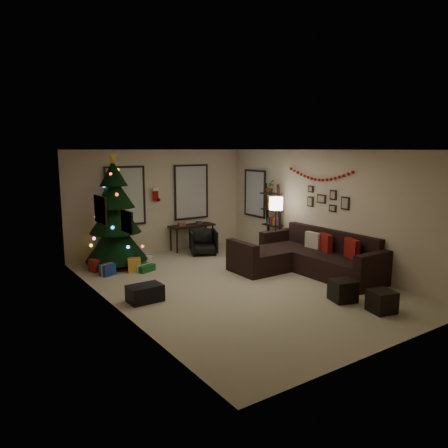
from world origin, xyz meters
The scene contains 29 objects.
floor centered at (0.00, 0.00, 0.00)m, with size 7.00×7.00×0.00m, color #B8AD8B.
ceiling centered at (0.00, 0.00, 2.70)m, with size 7.00×7.00×0.00m, color white.
wall_back centered at (0.00, 3.50, 1.35)m, with size 5.00×5.00×0.00m, color beige.
wall_front centered at (0.00, -3.50, 1.35)m, with size 5.00×5.00×0.00m, color beige.
wall_left centered at (-2.50, 0.00, 1.35)m, with size 7.00×7.00×0.00m, color beige.
wall_right centered at (2.50, 0.00, 1.35)m, with size 7.00×7.00×0.00m, color beige.
window_back_left centered at (-0.95, 3.47, 1.55)m, with size 1.05×0.06×1.50m.
window_back_right centered at (0.95, 3.47, 1.55)m, with size 1.05×0.06×1.50m.
window_right_wall centered at (2.47, 2.55, 1.50)m, with size 0.06×0.90×1.30m.
christmas_tree centered at (-1.48, 2.78, 1.11)m, with size 1.44×1.44×2.68m.
presents centered at (-1.49, 2.24, 0.12)m, with size 1.50×1.00×0.30m.
sofa centered at (1.81, -0.12, 0.30)m, with size 2.10×3.04×0.92m.
pillow_red_a centered at (2.21, -1.06, 0.64)m, with size 0.12×0.45×0.45m, color maroon.
pillow_red_b centered at (2.21, -0.34, 0.64)m, with size 0.11×0.43×0.43m, color maroon.
pillow_cream centered at (2.21, 0.06, 0.63)m, with size 0.11×0.40×0.40m, color beige.
ottoman_near centered at (1.02, -1.87, 0.19)m, with size 0.41×0.41×0.39m, color black.
ottoman_far centered at (1.14, -2.60, 0.18)m, with size 0.39×0.39×0.37m, color black.
desk centered at (0.82, 3.22, 0.60)m, with size 1.26×0.45×0.68m.
desk_chair centered at (0.79, 2.57, 0.32)m, with size 0.63×0.59×0.65m, color black.
bookshelf centered at (2.30, 1.58, 0.89)m, with size 0.30×0.54×1.85m.
potted_plant centered at (2.30, 1.77, 1.79)m, with size 0.41×0.35×0.45m, color #4C4C4C.
floor_lamp centered at (1.95, 1.07, 1.31)m, with size 0.33×0.33×1.56m.
art_map centered at (-2.48, 0.76, 1.64)m, with size 0.04×0.60×0.50m.
art_abstract centered at (-2.48, -0.50, 1.60)m, with size 0.04×0.45×0.35m.
gallery centered at (2.48, -0.07, 1.57)m, with size 0.03×1.25×0.54m.
garland centered at (2.45, 0.16, 2.13)m, with size 0.08×1.90×0.30m, color #A5140C, non-canonical shape.
stocking_left centered at (-0.14, 3.40, 1.56)m, with size 0.20×0.05×0.36m.
stocking_right centered at (0.19, 3.54, 1.53)m, with size 0.20×0.05×0.36m.
storage_bin centered at (-1.95, 0.12, 0.15)m, with size 0.61×0.40×0.30m, color black.
Camera 1 is at (-4.95, -6.85, 2.72)m, focal length 34.68 mm.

